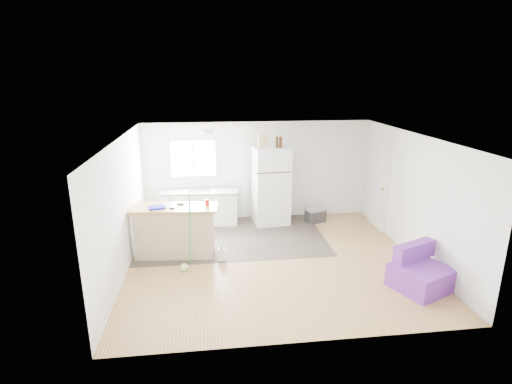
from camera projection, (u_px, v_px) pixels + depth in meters
The scene contains 19 objects.
room at pixel (274, 202), 7.42m from camera, with size 5.51×5.01×2.41m.
vinyl_zone at pixel (232, 237), 8.87m from camera, with size 4.05×2.50×0.00m, color #38312A.
window at pixel (193, 158), 9.51m from camera, with size 1.18×0.06×0.98m.
interior_door at pixel (379, 184), 9.27m from camera, with size 0.11×0.92×2.10m.
ceiling_fixture at pixel (207, 131), 8.10m from camera, with size 0.30×0.30×0.07m, color white.
kitchen_cabinets at pixel (200, 207), 9.58m from camera, with size 1.89×0.70×1.09m.
peninsula at pixel (175, 231), 7.86m from camera, with size 1.70×0.78×1.02m.
refrigerator at pixel (271, 185), 9.53m from camera, with size 0.88×0.84×1.85m.
cooler at pixel (315, 215), 9.75m from camera, with size 0.55×0.46×0.36m.
purple_seat at pixel (420, 273), 6.71m from camera, with size 1.10×1.10×0.70m.
cleaner_jug at pixel (222, 254), 7.72m from camera, with size 0.14×0.11×0.30m.
mop at pixel (186, 258), 7.32m from camera, with size 0.25×0.38×1.36m.
red_cup at pixel (207, 202), 7.78m from camera, with size 0.08×0.08×0.12m, color #B80E0B.
blue_tray at pixel (157, 207), 7.62m from camera, with size 0.30×0.22×0.04m, color #1519C9.
tool_a at pixel (180, 204), 7.83m from camera, with size 0.14×0.05×0.03m, color black.
tool_b at pixel (172, 208), 7.59m from camera, with size 0.10×0.04×0.03m, color black.
cardboard_box at pixel (263, 141), 9.14m from camera, with size 0.20×0.10×0.30m, color tan.
bottle_left at pixel (277, 142), 9.19m from camera, with size 0.07×0.07×0.25m, color #39220A.
bottle_right at pixel (281, 142), 9.20m from camera, with size 0.07×0.07×0.25m, color #39220A.
Camera 1 is at (-1.21, -6.97, 3.47)m, focal length 28.00 mm.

